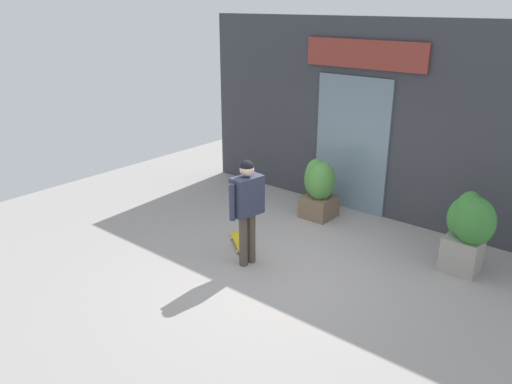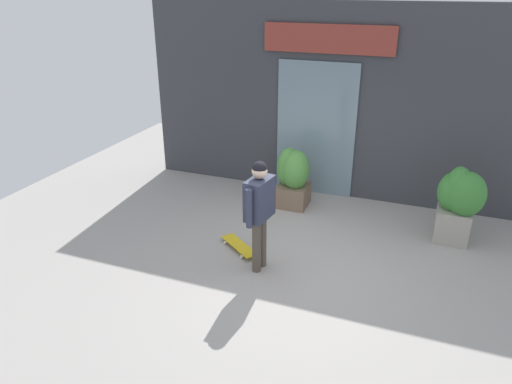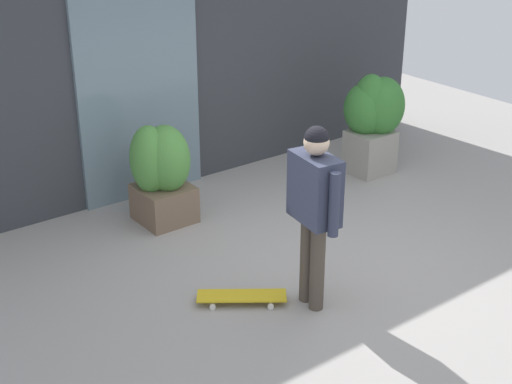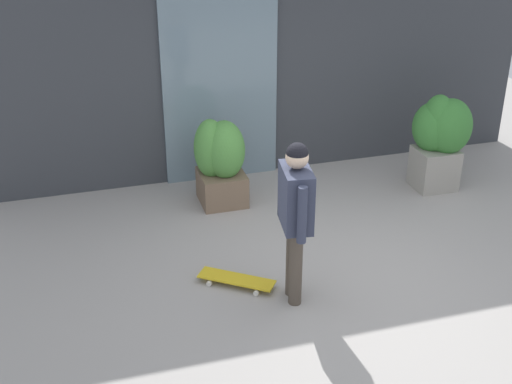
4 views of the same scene
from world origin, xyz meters
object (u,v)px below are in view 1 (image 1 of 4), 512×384
Objects in this scene: skateboarder at (247,202)px; planter_box_right at (319,187)px; skateboard at (241,242)px; planter_box_left at (468,226)px.

planter_box_right is (-0.19, 2.25, -0.44)m from skateboarder.
planter_box_right is (0.29, 1.86, 0.52)m from skateboard.
skateboarder reaches higher than planter_box_right.
skateboard is 1.95m from planter_box_right.
planter_box_right is at bearing 172.84° from planter_box_left.
skateboard is 0.61× the size of planter_box_left.
planter_box_left is 1.14× the size of planter_box_right.
skateboarder is at bearing -144.18° from planter_box_left.
skateboard is at bearing -30.64° from skateboarder.
skateboarder is 2.30m from planter_box_right.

